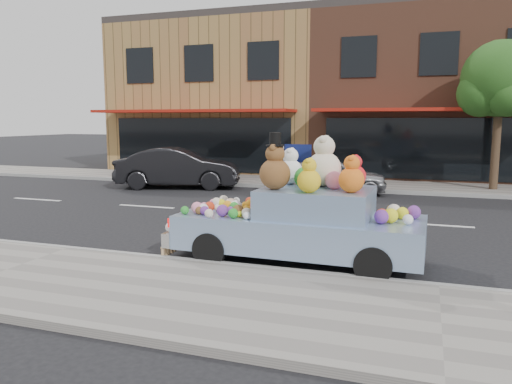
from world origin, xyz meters
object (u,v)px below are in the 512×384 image
at_px(car_dark, 178,168).
at_px(art_car, 301,218).
at_px(street_tree, 501,85).
at_px(car_silver, 330,176).

xyz_separation_m(car_dark, art_car, (6.70, -8.09, 0.06)).
height_order(street_tree, car_silver, street_tree).
distance_m(car_silver, art_car, 8.35).
xyz_separation_m(street_tree, art_car, (-4.35, -10.67, -2.89)).
xyz_separation_m(car_silver, art_car, (1.04, -8.28, 0.16)).
bearing_deg(art_car, car_dark, 130.55).
height_order(car_dark, art_car, art_car).
xyz_separation_m(street_tree, car_silver, (-5.39, -2.39, -3.05)).
distance_m(street_tree, art_car, 11.88).
relative_size(street_tree, art_car, 1.16).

